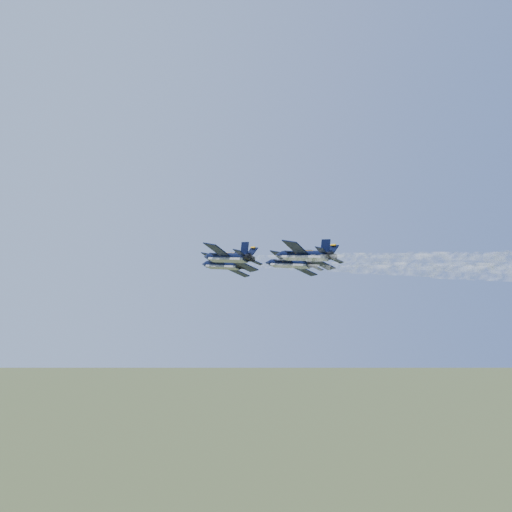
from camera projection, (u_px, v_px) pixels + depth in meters
name	position (u px, v px, depth m)	size (l,w,h in m)	color
jet_lead	(222.00, 265.00, 115.43)	(10.80, 15.39, 4.90)	black
jet_left	(227.00, 257.00, 100.93)	(10.80, 15.39, 4.90)	black
jet_right	(290.00, 263.00, 112.21)	(10.80, 15.39, 4.90)	black
jet_slot	(304.00, 255.00, 97.64)	(10.80, 15.39, 4.90)	black
smoke_trail_lead	(406.00, 242.00, 80.36)	(16.05, 57.65, 2.45)	white
smoke_trail_left	(455.00, 225.00, 65.86)	(16.05, 57.65, 2.45)	white
smoke_trail_right	(512.00, 238.00, 77.14)	(16.05, 57.65, 2.45)	white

